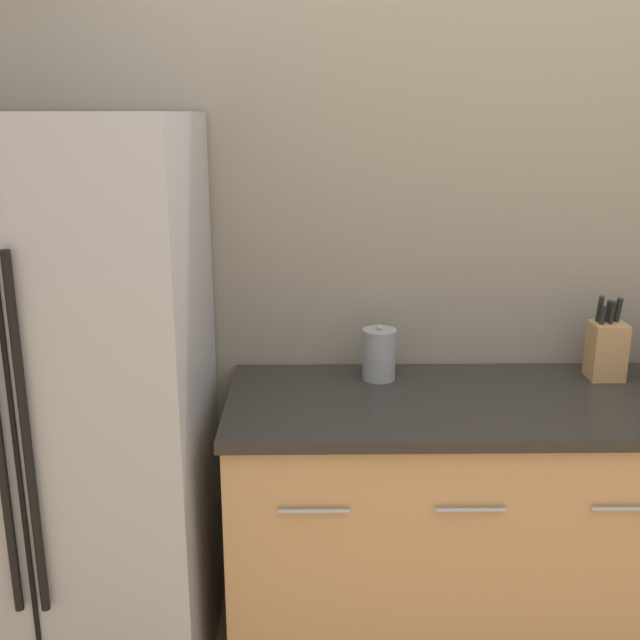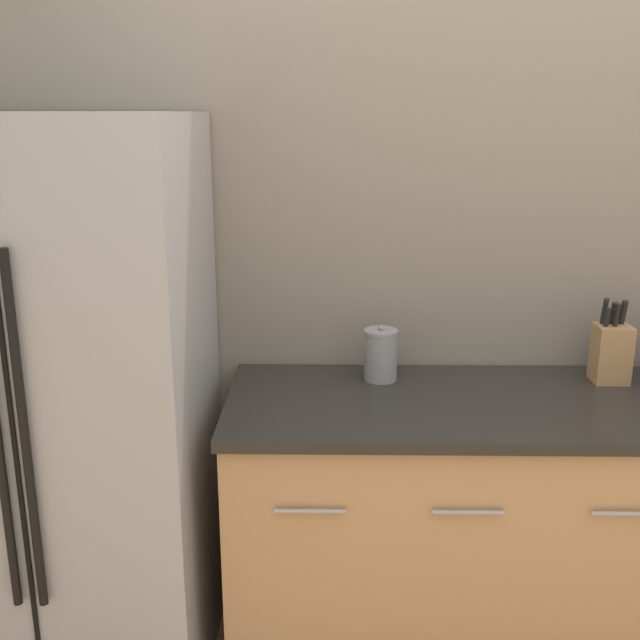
{
  "view_description": "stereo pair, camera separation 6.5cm",
  "coord_description": "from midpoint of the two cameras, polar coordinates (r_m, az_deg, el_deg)",
  "views": [
    {
      "loc": [
        -0.62,
        -1.39,
        1.78
      ],
      "look_at": [
        -0.59,
        0.79,
        1.16
      ],
      "focal_mm": 42.0,
      "sensor_mm": 36.0,
      "label": 1
    },
    {
      "loc": [
        -0.56,
        -1.39,
        1.78
      ],
      "look_at": [
        -0.59,
        0.79,
        1.16
      ],
      "focal_mm": 42.0,
      "sensor_mm": 36.0,
      "label": 2
    }
  ],
  "objects": [
    {
      "name": "counter_unit",
      "position": [
        2.62,
        13.75,
        -14.82
      ],
      "size": [
        1.85,
        0.64,
        0.91
      ],
      "color": "black",
      "rests_on": "ground_plane"
    },
    {
      "name": "steel_canister",
      "position": [
        2.48,
        3.77,
        -2.61
      ],
      "size": [
        0.11,
        0.11,
        0.19
      ],
      "color": "gray",
      "rests_on": "counter_unit"
    },
    {
      "name": "refrigerator",
      "position": [
        2.43,
        -19.62,
        -6.79
      ],
      "size": [
        0.83,
        0.77,
        1.77
      ],
      "color": "#9E9EA0",
      "rests_on": "ground_plane"
    },
    {
      "name": "wall_back",
      "position": [
        2.64,
        12.15,
        4.91
      ],
      "size": [
        10.0,
        0.05,
        2.6
      ],
      "color": "gray",
      "rests_on": "ground_plane"
    },
    {
      "name": "knife_block",
      "position": [
        2.63,
        20.33,
        -2.08
      ],
      "size": [
        0.11,
        0.1,
        0.28
      ],
      "color": "#A87A4C",
      "rests_on": "counter_unit"
    }
  ]
}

